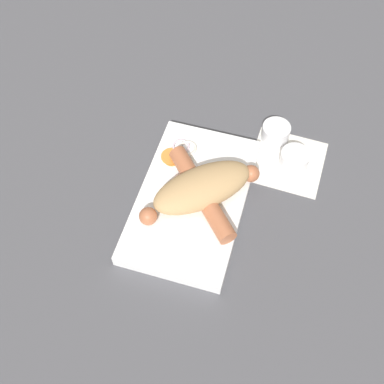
{
  "coord_description": "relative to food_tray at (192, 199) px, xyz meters",
  "views": [
    {
      "loc": [
        0.38,
        0.11,
        0.65
      ],
      "look_at": [
        0.0,
        0.0,
        0.03
      ],
      "focal_mm": 45.0,
      "sensor_mm": 36.0,
      "label": 1
    }
  ],
  "objects": [
    {
      "name": "condiment_cup_near",
      "position": [
        -0.12,
        0.14,
        0.0
      ],
      "size": [
        0.05,
        0.05,
        0.03
      ],
      "color": "white",
      "rests_on": "ground_plane"
    },
    {
      "name": "condiment_cup_far",
      "position": [
        -0.17,
        0.1,
        0.0
      ],
      "size": [
        0.05,
        0.05,
        0.03
      ],
      "color": "white",
      "rests_on": "ground_plane"
    },
    {
      "name": "food_tray",
      "position": [
        0.0,
        0.0,
        0.0
      ],
      "size": [
        0.27,
        0.16,
        0.02
      ],
      "color": "white",
      "rests_on": "ground_plane"
    },
    {
      "name": "napkin",
      "position": [
        -0.12,
        0.13,
        -0.01
      ],
      "size": [
        0.12,
        0.12,
        0.0
      ],
      "color": "white",
      "rests_on": "ground_plane"
    },
    {
      "name": "pickled_veggies",
      "position": [
        -0.07,
        -0.04,
        0.01
      ],
      "size": [
        0.06,
        0.06,
        0.01
      ],
      "color": "orange",
      "rests_on": "food_tray"
    },
    {
      "name": "sausage",
      "position": [
        0.0,
        0.01,
        0.03
      ],
      "size": [
        0.15,
        0.16,
        0.03
      ],
      "color": "#B26642",
      "rests_on": "food_tray"
    },
    {
      "name": "ground_plane",
      "position": [
        0.0,
        0.0,
        -0.01
      ],
      "size": [
        3.0,
        3.0,
        0.0
      ],
      "primitive_type": "plane",
      "color": "#4C4C51"
    },
    {
      "name": "bread_roll",
      "position": [
        -0.01,
        0.01,
        0.03
      ],
      "size": [
        0.16,
        0.16,
        0.04
      ],
      "color": "tan",
      "rests_on": "food_tray"
    }
  ]
}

